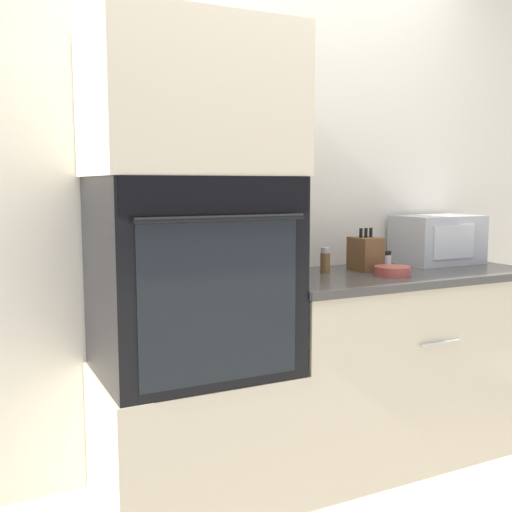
{
  "coord_description": "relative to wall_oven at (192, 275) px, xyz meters",
  "views": [
    {
      "loc": [
        -1.21,
        -1.94,
        1.32
      ],
      "look_at": [
        -0.14,
        0.21,
        1.03
      ],
      "focal_mm": 42.0,
      "sensor_mm": 36.0,
      "label": 1
    }
  ],
  "objects": [
    {
      "name": "condiment_jar_near",
      "position": [
        0.71,
        0.11,
        0.01
      ],
      "size": [
        0.05,
        0.05,
        0.12
      ],
      "color": "brown",
      "rests_on": "counter_unit"
    },
    {
      "name": "oven_cabinet_upper",
      "position": [
        0.0,
        0.0,
        0.68
      ],
      "size": [
        0.77,
        0.6,
        0.57
      ],
      "color": "beige",
      "rests_on": "wall_oven"
    },
    {
      "name": "oven_cabinet_base",
      "position": [
        0.0,
        0.0,
        -0.67
      ],
      "size": [
        0.77,
        0.6,
        0.56
      ],
      "color": "beige",
      "rests_on": "ground_plane"
    },
    {
      "name": "condiment_jar_mid",
      "position": [
        1.04,
        0.09,
        -0.01
      ],
      "size": [
        0.05,
        0.05,
        0.09
      ],
      "color": "silver",
      "rests_on": "counter_unit"
    },
    {
      "name": "wall_oven",
      "position": [
        0.0,
        0.0,
        0.0
      ],
      "size": [
        0.74,
        0.64,
        0.78
      ],
      "color": "black",
      "rests_on": "oven_cabinet_base"
    },
    {
      "name": "ground_plane",
      "position": [
        0.38,
        -0.3,
        -0.96
      ],
      "size": [
        12.0,
        12.0,
        0.0
      ],
      "primitive_type": "plane",
      "color": "beige"
    },
    {
      "name": "bowl",
      "position": [
        0.93,
        -0.11,
        -0.03
      ],
      "size": [
        0.16,
        0.16,
        0.04
      ],
      "color": "#B24C42",
      "rests_on": "counter_unit"
    },
    {
      "name": "wall_back",
      "position": [
        0.38,
        0.33,
        0.29
      ],
      "size": [
        8.0,
        0.05,
        2.5
      ],
      "color": "silver",
      "rests_on": "ground_plane"
    },
    {
      "name": "microwave",
      "position": [
        1.42,
        0.14,
        0.07
      ],
      "size": [
        0.43,
        0.29,
        0.25
      ],
      "color": "#B2B5BA",
      "rests_on": "counter_unit"
    },
    {
      "name": "knife_block",
      "position": [
        0.92,
        0.08,
        0.03
      ],
      "size": [
        0.12,
        0.15,
        0.21
      ],
      "color": "brown",
      "rests_on": "counter_unit"
    },
    {
      "name": "counter_unit",
      "position": [
        1.04,
        0.0,
        -0.5
      ],
      "size": [
        1.33,
        0.63,
        0.9
      ],
      "color": "beige",
      "rests_on": "ground_plane"
    }
  ]
}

